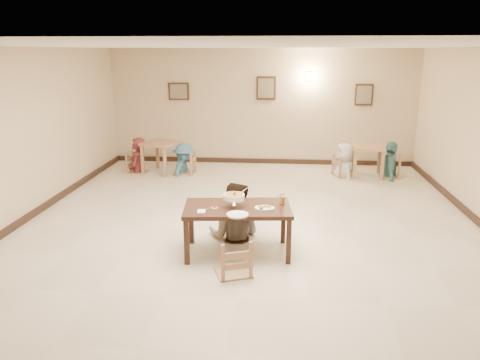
# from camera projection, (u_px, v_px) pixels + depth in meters

# --- Properties ---
(floor) EXTENTS (10.00, 10.00, 0.00)m
(floor) POSITION_uv_depth(u_px,v_px,m) (248.00, 231.00, 7.87)
(floor) COLOR beige
(floor) RESTS_ON ground
(ceiling) EXTENTS (10.00, 10.00, 0.00)m
(ceiling) POSITION_uv_depth(u_px,v_px,m) (249.00, 46.00, 7.07)
(ceiling) COLOR white
(ceiling) RESTS_ON wall_back
(wall_back) EXTENTS (10.00, 0.00, 10.00)m
(wall_back) POSITION_uv_depth(u_px,v_px,m) (262.00, 107.00, 12.27)
(wall_back) COLOR beige
(wall_back) RESTS_ON floor
(wall_front) EXTENTS (10.00, 0.00, 10.00)m
(wall_front) POSITION_uv_depth(u_px,v_px,m) (189.00, 310.00, 2.67)
(wall_front) COLOR beige
(wall_front) RESTS_ON floor
(wall_left) EXTENTS (0.00, 10.00, 10.00)m
(wall_left) POSITION_uv_depth(u_px,v_px,m) (10.00, 140.00, 7.81)
(wall_left) COLOR beige
(wall_left) RESTS_ON floor
(baseboard_back) EXTENTS (8.00, 0.06, 0.12)m
(baseboard_back) POSITION_uv_depth(u_px,v_px,m) (261.00, 161.00, 12.63)
(baseboard_back) COLOR black
(baseboard_back) RESTS_ON floor
(baseboard_left) EXTENTS (0.06, 10.00, 0.12)m
(baseboard_left) POSITION_uv_depth(u_px,v_px,m) (23.00, 221.00, 8.19)
(baseboard_left) COLOR black
(baseboard_left) RESTS_ON floor
(picture_a) EXTENTS (0.55, 0.04, 0.45)m
(picture_a) POSITION_uv_depth(u_px,v_px,m) (179.00, 91.00, 12.31)
(picture_a) COLOR #352011
(picture_a) RESTS_ON wall_back
(picture_b) EXTENTS (0.50, 0.04, 0.60)m
(picture_b) POSITION_uv_depth(u_px,v_px,m) (266.00, 88.00, 12.09)
(picture_b) COLOR #352011
(picture_b) RESTS_ON wall_back
(picture_c) EXTENTS (0.45, 0.04, 0.55)m
(picture_c) POSITION_uv_depth(u_px,v_px,m) (364.00, 95.00, 11.92)
(picture_c) COLOR #352011
(picture_c) RESTS_ON wall_back
(wall_sconce) EXTENTS (0.16, 0.05, 0.22)m
(wall_sconce) POSITION_uv_depth(u_px,v_px,m) (309.00, 76.00, 11.92)
(wall_sconce) COLOR #FFD88C
(wall_sconce) RESTS_ON wall_back
(main_table) EXTENTS (1.64, 1.03, 0.73)m
(main_table) POSITION_uv_depth(u_px,v_px,m) (238.00, 212.00, 6.86)
(main_table) COLOR #351C13
(main_table) RESTS_ON floor
(chair_far) EXTENTS (0.49, 0.49, 1.04)m
(chair_far) POSITION_uv_depth(u_px,v_px,m) (232.00, 205.00, 7.56)
(chair_far) COLOR tan
(chair_far) RESTS_ON floor
(chair_near) EXTENTS (0.46, 0.46, 0.98)m
(chair_near) POSITION_uv_depth(u_px,v_px,m) (233.00, 240.00, 6.26)
(chair_near) COLOR tan
(chair_near) RESTS_ON floor
(main_diner) EXTENTS (0.98, 0.81, 1.83)m
(main_diner) POSITION_uv_depth(u_px,v_px,m) (234.00, 183.00, 7.40)
(main_diner) COLOR gray
(main_diner) RESTS_ON floor
(curry_warmer) EXTENTS (0.35, 0.31, 0.28)m
(curry_warmer) POSITION_uv_depth(u_px,v_px,m) (234.00, 197.00, 6.77)
(curry_warmer) COLOR silver
(curry_warmer) RESTS_ON main_table
(rice_plate_far) EXTENTS (0.29, 0.29, 0.06)m
(rice_plate_far) POSITION_uv_depth(u_px,v_px,m) (235.00, 200.00, 7.11)
(rice_plate_far) COLOR white
(rice_plate_far) RESTS_ON main_table
(rice_plate_near) EXTENTS (0.31, 0.31, 0.07)m
(rice_plate_near) POSITION_uv_depth(u_px,v_px,m) (238.00, 214.00, 6.47)
(rice_plate_near) COLOR white
(rice_plate_near) RESTS_ON main_table
(fried_plate) EXTENTS (0.29, 0.29, 0.06)m
(fried_plate) POSITION_uv_depth(u_px,v_px,m) (264.00, 208.00, 6.73)
(fried_plate) COLOR white
(fried_plate) RESTS_ON main_table
(chili_dish) EXTENTS (0.10, 0.10, 0.02)m
(chili_dish) POSITION_uv_depth(u_px,v_px,m) (214.00, 208.00, 6.76)
(chili_dish) COLOR white
(chili_dish) RESTS_ON main_table
(napkin_cutlery) EXTENTS (0.15, 0.23, 0.03)m
(napkin_cutlery) POSITION_uv_depth(u_px,v_px,m) (202.00, 212.00, 6.58)
(napkin_cutlery) COLOR white
(napkin_cutlery) RESTS_ON main_table
(drink_glass) EXTENTS (0.08, 0.08, 0.15)m
(drink_glass) POSITION_uv_depth(u_px,v_px,m) (282.00, 200.00, 6.91)
(drink_glass) COLOR white
(drink_glass) RESTS_ON main_table
(bg_table_left) EXTENTS (0.98, 0.98, 0.77)m
(bg_table_left) POSITION_uv_depth(u_px,v_px,m) (161.00, 148.00, 11.51)
(bg_table_left) COLOR #AB7E5C
(bg_table_left) RESTS_ON floor
(bg_table_right) EXTENTS (0.80, 0.80, 0.75)m
(bg_table_right) POSITION_uv_depth(u_px,v_px,m) (368.00, 152.00, 11.16)
(bg_table_right) COLOR #AB7E5C
(bg_table_right) RESTS_ON floor
(bg_chair_ll) EXTENTS (0.45, 0.45, 0.95)m
(bg_chair_ll) POSITION_uv_depth(u_px,v_px,m) (137.00, 154.00, 11.55)
(bg_chair_ll) COLOR tan
(bg_chair_ll) RESTS_ON floor
(bg_chair_lr) EXTENTS (0.50, 0.50, 1.06)m
(bg_chair_lr) POSITION_uv_depth(u_px,v_px,m) (184.00, 153.00, 11.42)
(bg_chair_lr) COLOR tan
(bg_chair_lr) RESTS_ON floor
(bg_chair_rl) EXTENTS (0.44, 0.44, 0.95)m
(bg_chair_rl) POSITION_uv_depth(u_px,v_px,m) (344.00, 157.00, 11.23)
(bg_chair_rl) COLOR tan
(bg_chair_rl) RESTS_ON floor
(bg_chair_rr) EXTENTS (0.48, 0.48, 1.02)m
(bg_chair_rr) POSITION_uv_depth(u_px,v_px,m) (391.00, 156.00, 11.16)
(bg_chair_rr) COLOR tan
(bg_chair_rr) RESTS_ON floor
(bg_diner_a) EXTENTS (0.43, 0.65, 1.76)m
(bg_diner_a) POSITION_uv_depth(u_px,v_px,m) (136.00, 138.00, 11.44)
(bg_diner_a) COLOR maroon
(bg_diner_a) RESTS_ON floor
(bg_diner_b) EXTENTS (0.72, 1.07, 1.53)m
(bg_diner_b) POSITION_uv_depth(u_px,v_px,m) (184.00, 143.00, 11.36)
(bg_diner_b) COLOR teal
(bg_diner_b) RESTS_ON floor
(bg_diner_c) EXTENTS (0.71, 0.90, 1.61)m
(bg_diner_c) POSITION_uv_depth(u_px,v_px,m) (345.00, 143.00, 11.14)
(bg_diner_c) COLOR silver
(bg_diner_c) RESTS_ON floor
(bg_diner_d) EXTENTS (0.50, 1.04, 1.72)m
(bg_diner_d) POSITION_uv_depth(u_px,v_px,m) (392.00, 141.00, 11.07)
(bg_diner_d) COLOR teal
(bg_diner_d) RESTS_ON floor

